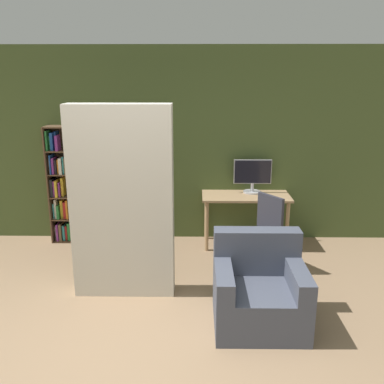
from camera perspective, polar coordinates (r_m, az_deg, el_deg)
ground_plane at (r=3.83m, az=-9.78°, el=-22.06°), size 16.00×16.00×0.00m
wall_back at (r=6.05m, az=-5.36°, el=6.17°), size 8.00×0.06×2.70m
desk at (r=5.92m, az=7.18°, el=-1.42°), size 1.20×0.56×0.72m
monitor at (r=5.97m, az=8.08°, el=2.30°), size 0.52×0.25×0.47m
office_chair at (r=5.20m, az=9.07°, el=-6.61°), size 0.61×0.61×0.94m
bookshelf at (r=6.27m, az=-16.27°, el=0.59°), size 0.61×0.29×1.64m
mattress_near at (r=4.52m, az=-9.21°, el=-1.43°), size 1.07×0.26×2.04m
armchair at (r=4.24m, az=8.89°, el=-12.86°), size 0.85×0.80×0.85m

